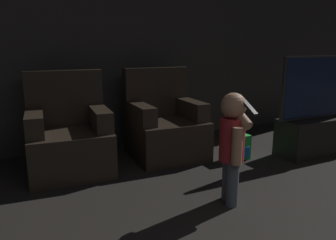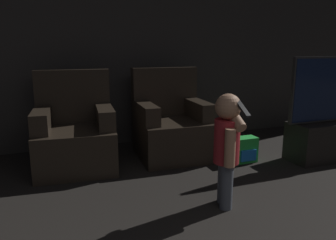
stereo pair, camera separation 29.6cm
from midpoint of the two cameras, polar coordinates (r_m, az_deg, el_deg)
The scene contains 7 objects.
wall_back at distance 4.18m, azimuth -5.90°, elevation 13.54°, with size 8.40×0.05×2.60m.
armchair_left at distance 3.48m, azimuth -13.55°, elevation -2.51°, with size 0.84×0.85×0.99m.
armchair_right at distance 3.74m, azimuth 2.78°, elevation -1.09°, with size 0.81×0.82×0.99m.
tv_stand at distance 4.14m, azimuth 28.08°, elevation -3.10°, with size 0.95×0.36×0.43m.
tv at distance 4.03m, azimuth 28.94°, elevation 4.71°, with size 1.14×0.04×0.71m.
person_toddler at distance 2.55m, azimuth 13.60°, elevation -3.71°, with size 0.20×0.35×0.89m.
toy_backpack at distance 3.69m, azimuth 15.44°, elevation -5.06°, with size 0.26×0.17×0.27m.
Camera 2 is at (-0.93, 0.40, 1.23)m, focal length 35.00 mm.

